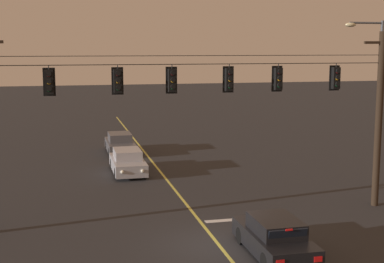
{
  "coord_description": "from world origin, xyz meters",
  "views": [
    {
      "loc": [
        -5.53,
        -19.14,
        7.35
      ],
      "look_at": [
        0.0,
        4.44,
        3.65
      ],
      "focal_mm": 52.02,
      "sensor_mm": 36.0,
      "label": 1
    }
  ],
  "objects_px": {
    "car_waiting_near_lane": "(275,238)",
    "car_oncoming_trailing": "(120,144)",
    "traffic_light_left_inner": "(118,81)",
    "traffic_light_leftmost": "(49,82)",
    "traffic_light_rightmost": "(278,79)",
    "street_lamp_corner": "(374,91)",
    "car_oncoming_lead": "(128,162)",
    "traffic_light_far_right": "(336,78)",
    "traffic_light_right_inner": "(229,79)",
    "traffic_light_centre": "(172,80)"
  },
  "relations": [
    {
      "from": "traffic_light_leftmost",
      "to": "traffic_light_left_inner",
      "type": "bearing_deg",
      "value": 0.0
    },
    {
      "from": "traffic_light_far_right",
      "to": "car_oncoming_trailing",
      "type": "bearing_deg",
      "value": 117.04
    },
    {
      "from": "car_oncoming_lead",
      "to": "car_waiting_near_lane",
      "type": "bearing_deg",
      "value": -75.96
    },
    {
      "from": "traffic_light_centre",
      "to": "car_oncoming_lead",
      "type": "bearing_deg",
      "value": 95.04
    },
    {
      "from": "traffic_light_left_inner",
      "to": "car_oncoming_trailing",
      "type": "distance_m",
      "value": 16.68
    },
    {
      "from": "traffic_light_right_inner",
      "to": "car_waiting_near_lane",
      "type": "xyz_separation_m",
      "value": [
        0.26,
        -4.81,
        -5.33
      ]
    },
    {
      "from": "traffic_light_rightmost",
      "to": "traffic_light_far_right",
      "type": "distance_m",
      "value": 2.72
    },
    {
      "from": "traffic_light_rightmost",
      "to": "car_oncoming_lead",
      "type": "distance_m",
      "value": 12.13
    },
    {
      "from": "car_oncoming_trailing",
      "to": "car_oncoming_lead",
      "type": "bearing_deg",
      "value": -91.86
    },
    {
      "from": "traffic_light_leftmost",
      "to": "traffic_light_rightmost",
      "type": "bearing_deg",
      "value": 0.0
    },
    {
      "from": "street_lamp_corner",
      "to": "traffic_light_rightmost",
      "type": "bearing_deg",
      "value": -156.35
    },
    {
      "from": "traffic_light_left_inner",
      "to": "traffic_light_centre",
      "type": "bearing_deg",
      "value": 0.0
    },
    {
      "from": "traffic_light_leftmost",
      "to": "car_oncoming_trailing",
      "type": "relative_size",
      "value": 0.28
    },
    {
      "from": "traffic_light_rightmost",
      "to": "street_lamp_corner",
      "type": "distance_m",
      "value": 6.94
    },
    {
      "from": "car_oncoming_trailing",
      "to": "street_lamp_corner",
      "type": "xyz_separation_m",
      "value": [
        11.61,
        -12.96,
        4.49
      ]
    },
    {
      "from": "street_lamp_corner",
      "to": "traffic_light_left_inner",
      "type": "bearing_deg",
      "value": -168.19
    },
    {
      "from": "traffic_light_far_right",
      "to": "car_oncoming_lead",
      "type": "xyz_separation_m",
      "value": [
        -8.23,
        9.41,
        -5.33
      ]
    },
    {
      "from": "street_lamp_corner",
      "to": "traffic_light_far_right",
      "type": "bearing_deg",
      "value": -142.38
    },
    {
      "from": "traffic_light_rightmost",
      "to": "traffic_light_far_right",
      "type": "height_order",
      "value": "same"
    },
    {
      "from": "traffic_light_right_inner",
      "to": "traffic_light_left_inner",
      "type": "bearing_deg",
      "value": 180.0
    },
    {
      "from": "traffic_light_rightmost",
      "to": "car_waiting_near_lane",
      "type": "height_order",
      "value": "traffic_light_rightmost"
    },
    {
      "from": "traffic_light_far_right",
      "to": "car_oncoming_lead",
      "type": "height_order",
      "value": "traffic_light_far_right"
    },
    {
      "from": "traffic_light_centre",
      "to": "traffic_light_left_inner",
      "type": "bearing_deg",
      "value": 180.0
    },
    {
      "from": "car_waiting_near_lane",
      "to": "car_oncoming_trailing",
      "type": "height_order",
      "value": "same"
    },
    {
      "from": "traffic_light_centre",
      "to": "street_lamp_corner",
      "type": "bearing_deg",
      "value": 14.12
    },
    {
      "from": "traffic_light_leftmost",
      "to": "traffic_light_right_inner",
      "type": "bearing_deg",
      "value": 0.0
    },
    {
      "from": "car_waiting_near_lane",
      "to": "car_oncoming_lead",
      "type": "height_order",
      "value": "same"
    },
    {
      "from": "traffic_light_leftmost",
      "to": "car_oncoming_trailing",
      "type": "height_order",
      "value": "traffic_light_leftmost"
    },
    {
      "from": "traffic_light_leftmost",
      "to": "traffic_light_far_right",
      "type": "bearing_deg",
      "value": 0.0
    },
    {
      "from": "traffic_light_left_inner",
      "to": "traffic_light_centre",
      "type": "xyz_separation_m",
      "value": [
        2.24,
        0.0,
        0.0
      ]
    },
    {
      "from": "traffic_light_left_inner",
      "to": "car_oncoming_lead",
      "type": "bearing_deg",
      "value": 81.5
    },
    {
      "from": "traffic_light_leftmost",
      "to": "traffic_light_far_right",
      "type": "relative_size",
      "value": 1.0
    },
    {
      "from": "traffic_light_left_inner",
      "to": "traffic_light_far_right",
      "type": "height_order",
      "value": "same"
    },
    {
      "from": "car_waiting_near_lane",
      "to": "car_oncoming_trailing",
      "type": "distance_m",
      "value": 20.81
    },
    {
      "from": "traffic_light_right_inner",
      "to": "street_lamp_corner",
      "type": "xyz_separation_m",
      "value": [
        8.52,
        2.76,
        -0.84
      ]
    },
    {
      "from": "traffic_light_centre",
      "to": "traffic_light_leftmost",
      "type": "bearing_deg",
      "value": 180.0
    },
    {
      "from": "traffic_light_far_right",
      "to": "car_waiting_near_lane",
      "type": "xyz_separation_m",
      "value": [
        -4.67,
        -4.81,
        -5.33
      ]
    },
    {
      "from": "traffic_light_right_inner",
      "to": "car_oncoming_lead",
      "type": "height_order",
      "value": "traffic_light_right_inner"
    },
    {
      "from": "car_waiting_near_lane",
      "to": "street_lamp_corner",
      "type": "xyz_separation_m",
      "value": [
        8.26,
        7.58,
        4.49
      ]
    },
    {
      "from": "car_oncoming_trailing",
      "to": "traffic_light_left_inner",
      "type": "bearing_deg",
      "value": -95.85
    },
    {
      "from": "traffic_light_far_right",
      "to": "car_waiting_near_lane",
      "type": "bearing_deg",
      "value": -134.14
    },
    {
      "from": "traffic_light_far_right",
      "to": "street_lamp_corner",
      "type": "height_order",
      "value": "street_lamp_corner"
    },
    {
      "from": "traffic_light_far_right",
      "to": "car_waiting_near_lane",
      "type": "height_order",
      "value": "traffic_light_far_right"
    },
    {
      "from": "traffic_light_rightmost",
      "to": "traffic_light_leftmost",
      "type": "bearing_deg",
      "value": 180.0
    },
    {
      "from": "car_waiting_near_lane",
      "to": "traffic_light_centre",
      "type": "bearing_deg",
      "value": 119.52
    },
    {
      "from": "traffic_light_leftmost",
      "to": "traffic_light_centre",
      "type": "relative_size",
      "value": 1.0
    },
    {
      "from": "traffic_light_centre",
      "to": "traffic_light_rightmost",
      "type": "distance_m",
      "value": 4.67
    },
    {
      "from": "traffic_light_rightmost",
      "to": "street_lamp_corner",
      "type": "bearing_deg",
      "value": 23.65
    },
    {
      "from": "car_oncoming_lead",
      "to": "car_oncoming_trailing",
      "type": "height_order",
      "value": "same"
    },
    {
      "from": "car_oncoming_lead",
      "to": "traffic_light_left_inner",
      "type": "bearing_deg",
      "value": -98.5
    }
  ]
}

